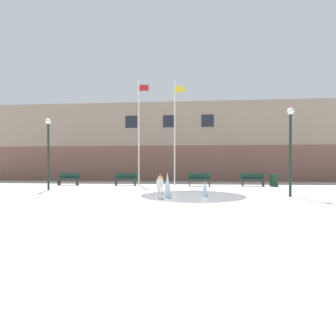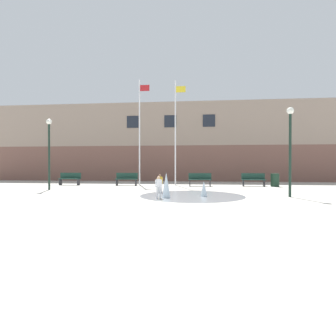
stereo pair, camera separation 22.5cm
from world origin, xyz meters
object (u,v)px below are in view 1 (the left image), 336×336
object	(u,v)px
flagpole_right	(175,130)
trash_can	(274,180)
child_with_pink_shirt	(160,182)
lamp_post_left_lane	(48,144)
park_bench_under_right_flagpole	(199,179)
flagpole_left	(139,129)
child_in_fountain	(160,185)
park_bench_under_left_flagpole	(126,179)
park_bench_far_left	(69,179)
lamp_post_right_lane	(290,139)
park_bench_far_right	(252,179)

from	to	relation	value
flagpole_right	trash_can	xyz separation A→B (m)	(6.88, -0.65, -3.63)
child_with_pink_shirt	lamp_post_left_lane	xyz separation A→B (m)	(-6.78, 0.95, 2.15)
park_bench_under_right_flagpole	flagpole_left	world-z (taller)	flagpole_left
child_in_fountain	park_bench_under_right_flagpole	bearing A→B (deg)	126.18
lamp_post_left_lane	park_bench_under_left_flagpole	bearing A→B (deg)	45.37
park_bench_far_left	flagpole_right	world-z (taller)	flagpole_right
flagpole_right	lamp_post_right_lane	world-z (taller)	flagpole_right
child_with_pink_shirt	flagpole_left	world-z (taller)	flagpole_left
child_with_pink_shirt	trash_can	bearing A→B (deg)	-35.46
park_bench_under_right_flagpole	child_in_fountain	distance (m)	7.26
park_bench_under_left_flagpole	flagpole_left	xyz separation A→B (m)	(0.85, 0.66, 3.69)
park_bench_under_right_flagpole	child_with_pink_shirt	size ratio (longest dim) A/B	1.62
flagpole_left	trash_can	xyz separation A→B (m)	(9.56, -0.65, -3.72)
park_bench_far_right	flagpole_left	world-z (taller)	flagpole_left
park_bench_under_right_flagpole	flagpole_right	xyz separation A→B (m)	(-1.75, 0.82, 3.60)
park_bench_far_left	flagpole_right	bearing A→B (deg)	4.77
park_bench_under_right_flagpole	park_bench_far_right	xyz separation A→B (m)	(3.69, 0.21, 0.00)
park_bench_far_left	flagpole_right	size ratio (longest dim) A/B	0.21
child_with_pink_shirt	flagpole_left	xyz separation A→B (m)	(-2.21, 5.39, 3.59)
park_bench_far_right	lamp_post_left_lane	world-z (taller)	lamp_post_left_lane
child_in_fountain	flagpole_right	xyz separation A→B (m)	(0.21, 7.81, 3.50)
park_bench_far_left	park_bench_under_right_flagpole	xyz separation A→B (m)	(9.59, -0.17, 0.00)
park_bench_under_right_flagpole	flagpole_left	bearing A→B (deg)	169.50
child_with_pink_shirt	trash_can	world-z (taller)	child_with_pink_shirt
park_bench_far_right	flagpole_right	bearing A→B (deg)	173.56
park_bench_under_left_flagpole	lamp_post_right_lane	xyz separation A→B (m)	(9.27, -6.06, 2.19)
park_bench_far_right	child_with_pink_shirt	distance (m)	7.61
child_with_pink_shirt	lamp_post_left_lane	distance (m)	7.18
park_bench_far_left	park_bench_under_left_flagpole	world-z (taller)	same
park_bench_far_right	lamp_post_right_lane	distance (m)	6.50
park_bench_far_right	flagpole_right	size ratio (longest dim) A/B	0.21
park_bench_under_left_flagpole	flagpole_right	xyz separation A→B (m)	(3.53, 0.66, 3.60)
child_with_pink_shirt	child_in_fountain	bearing A→B (deg)	-152.13
trash_can	child_with_pink_shirt	bearing A→B (deg)	-147.19
park_bench_under_left_flagpole	lamp_post_left_lane	bearing A→B (deg)	-134.63
flagpole_right	trash_can	bearing A→B (deg)	-5.39
park_bench_far_left	park_bench_under_right_flagpole	bearing A→B (deg)	-1.01
child_with_pink_shirt	trash_can	xyz separation A→B (m)	(7.35, 4.74, -0.13)
trash_can	park_bench_under_right_flagpole	bearing A→B (deg)	-178.05
park_bench_under_left_flagpole	park_bench_under_right_flagpole	size ratio (longest dim) A/B	1.00
park_bench_under_right_flagpole	child_in_fountain	bearing A→B (deg)	-105.74
park_bench_under_right_flagpole	flagpole_left	size ratio (longest dim) A/B	0.20
lamp_post_left_lane	lamp_post_right_lane	bearing A→B (deg)	-10.00
park_bench_far_left	lamp_post_right_lane	distance (m)	15.03
park_bench_far_left	child_in_fountain	size ratio (longest dim) A/B	1.62
flagpole_left	lamp_post_left_lane	world-z (taller)	flagpole_left
flagpole_left	lamp_post_left_lane	distance (m)	6.53
flagpole_left	flagpole_right	world-z (taller)	flagpole_left
park_bench_under_right_flagpole	child_with_pink_shirt	distance (m)	5.08
flagpole_right	park_bench_under_left_flagpole	bearing A→B (deg)	-169.41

